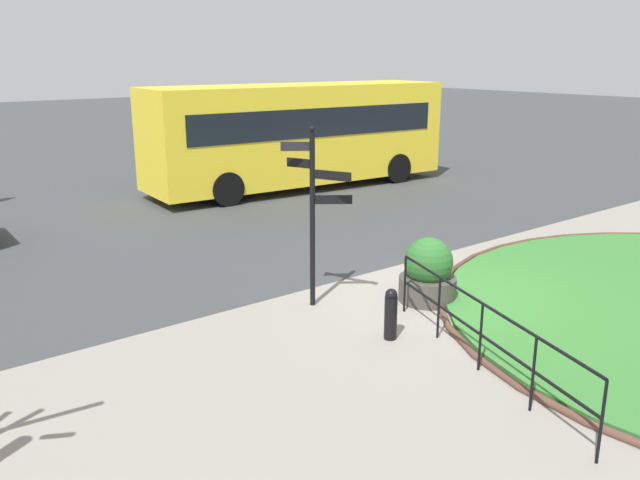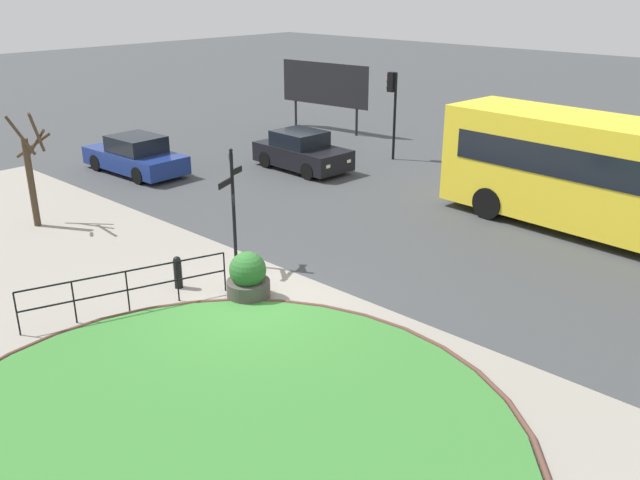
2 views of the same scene
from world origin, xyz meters
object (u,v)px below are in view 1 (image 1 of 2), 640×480
Objects in this scene: bollard_foreground at (391,314)px; planter_near_signpost at (428,274)px; signpost_directional at (314,204)px; bus_yellow at (299,133)px.

bollard_foreground is 0.72× the size of planter_near_signpost.
signpost_directional is 2.32m from bollard_foreground.
bollard_foreground is at bearing -88.44° from signpost_directional.
planter_near_signpost is at bearing 25.20° from bollard_foreground.
bus_yellow is 8.78× the size of planter_near_signpost.
planter_near_signpost is (1.67, 0.78, 0.09)m from bollard_foreground.
bollard_foreground is 1.85m from planter_near_signpost.
signpost_directional is at bearing 148.30° from planter_near_signpost.
planter_near_signpost is (-4.45, -9.86, -1.27)m from bus_yellow.
signpost_directional is 0.31× the size of bus_yellow.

